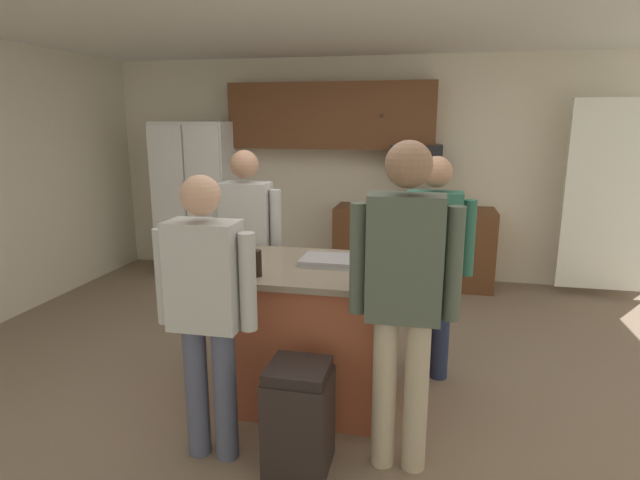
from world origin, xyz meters
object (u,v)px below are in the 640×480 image
object	(u,v)px
person_guest_by_door	(432,255)
person_guest_right	(247,240)
mug_blue_stoneware	(380,263)
refrigerator	(200,199)
person_elder_center	(206,303)
person_guest_left	(404,287)
tumbler_amber	(256,263)
microwave_over_range	(416,159)
glass_dark_ale	(242,254)
trash_bin	(299,417)
serving_tray	(335,261)
kitchen_island	(311,332)

from	to	relation	value
person_guest_by_door	person_guest_right	world-z (taller)	person_guest_right
person_guest_right	mug_blue_stoneware	size ratio (longest dim) A/B	12.58
refrigerator	person_elder_center	xyz separation A→B (m)	(1.63, -3.41, -0.01)
person_guest_left	tumbler_amber	distance (m)	0.96
microwave_over_range	glass_dark_ale	distance (m)	3.06
person_guest_left	mug_blue_stoneware	bearing A→B (deg)	-29.35
person_guest_by_door	mug_blue_stoneware	world-z (taller)	person_guest_by_door
trash_bin	person_guest_right	bearing A→B (deg)	119.76
refrigerator	serving_tray	size ratio (longest dim) A/B	4.23
person_guest_right	glass_dark_ale	xyz separation A→B (m)	(0.21, -0.66, 0.06)
mug_blue_stoneware	person_elder_center	bearing A→B (deg)	-140.10
person_elder_center	person_guest_right	xyz separation A→B (m)	(-0.26, 1.34, 0.03)
trash_bin	person_guest_left	bearing A→B (deg)	14.00
kitchen_island	person_guest_left	size ratio (longest dim) A/B	0.69
person_guest_by_door	person_guest_right	size ratio (longest dim) A/B	0.99
microwave_over_range	serving_tray	distance (m)	2.79
mug_blue_stoneware	trash_bin	bearing A→B (deg)	-115.95
kitchen_island	person_elder_center	xyz separation A→B (m)	(-0.40, -0.74, 0.44)
microwave_over_range	trash_bin	distance (m)	3.74
refrigerator	person_guest_right	bearing A→B (deg)	-56.44
person_guest_left	person_guest_right	bearing A→B (deg)	0.66
person_elder_center	trash_bin	distance (m)	0.80
refrigerator	kitchen_island	world-z (taller)	refrigerator
person_elder_center	glass_dark_ale	world-z (taller)	person_elder_center
kitchen_island	mug_blue_stoneware	xyz separation A→B (m)	(0.46, -0.02, 0.52)
microwave_over_range	person_guest_left	world-z (taller)	person_guest_left
serving_tray	trash_bin	world-z (taller)	serving_tray
microwave_over_range	glass_dark_ale	size ratio (longest dim) A/B	4.20
kitchen_island	person_guest_left	bearing A→B (deg)	-43.58
person_guest_by_door	serving_tray	world-z (taller)	person_guest_by_door
kitchen_island	person_guest_by_door	size ratio (longest dim) A/B	0.75
person_elder_center	mug_blue_stoneware	bearing A→B (deg)	-21.70
refrigerator	serving_tray	bearing A→B (deg)	-49.93
person_guest_left	serving_tray	xyz separation A→B (m)	(-0.49, 0.68, -0.07)
person_guest_right	mug_blue_stoneware	world-z (taller)	person_guest_right
glass_dark_ale	person_elder_center	bearing A→B (deg)	-85.87
person_guest_right	serving_tray	world-z (taller)	person_guest_right
kitchen_island	person_guest_right	bearing A→B (deg)	137.74
person_elder_center	tumbler_amber	xyz separation A→B (m)	(0.13, 0.44, 0.11)
person_guest_by_door	tumbler_amber	size ratio (longest dim) A/B	10.06
microwave_over_range	trash_bin	bearing A→B (deg)	-97.46
refrigerator	person_guest_by_door	xyz separation A→B (m)	(2.81, -2.19, 0.01)
microwave_over_range	mug_blue_stoneware	size ratio (longest dim) A/B	4.26
kitchen_island	serving_tray	world-z (taller)	serving_tray
glass_dark_ale	trash_bin	world-z (taller)	glass_dark_ale
person_guest_right	tumbler_amber	distance (m)	0.98
microwave_over_range	trash_bin	size ratio (longest dim) A/B	0.92
person_guest_right	serving_tray	xyz separation A→B (m)	(0.81, -0.52, 0.01)
refrigerator	microwave_over_range	world-z (taller)	refrigerator
person_elder_center	mug_blue_stoneware	xyz separation A→B (m)	(0.86, 0.72, 0.08)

